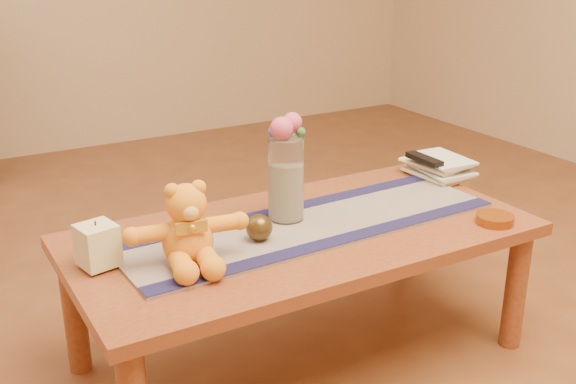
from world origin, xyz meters
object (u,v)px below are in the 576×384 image
bronze_ball (259,228)px  tv_remote (424,159)px  book_bottom (421,178)px  glass_vase (286,179)px  pillar_candle (98,245)px  amber_dish (495,219)px  teddy_bear (187,224)px

bronze_ball → tv_remote: tv_remote is taller
book_bottom → glass_vase: bearing=-175.2°
book_bottom → bronze_ball: bearing=-169.2°
pillar_candle → book_bottom: (1.21, 0.11, -0.05)m
amber_dish → tv_remote: bearing=81.0°
pillar_candle → amber_dish: pillar_candle is taller
pillar_candle → glass_vase: bearing=2.8°
tv_remote → bronze_ball: bearing=-166.9°
teddy_bear → glass_vase: glass_vase is taller
teddy_bear → book_bottom: teddy_bear is taller
teddy_bear → bronze_ball: 0.24m
amber_dish → teddy_bear: bearing=167.0°
teddy_bear → pillar_candle: 0.24m
pillar_candle → book_bottom: pillar_candle is taller
glass_vase → book_bottom: (0.62, 0.08, -0.13)m
pillar_candle → glass_vase: (0.59, 0.03, 0.07)m
teddy_bear → pillar_candle: size_ratio=2.78×
pillar_candle → amber_dish: size_ratio=0.98×
pillar_candle → tv_remote: 1.21m
bronze_ball → book_bottom: size_ratio=0.35×
glass_vase → tv_remote: 0.62m
pillar_candle → amber_dish: 1.19m
bronze_ball → book_bottom: (0.76, 0.19, -0.04)m
glass_vase → amber_dish: (0.55, -0.34, -0.12)m
pillar_candle → tv_remote: pillar_candle is taller
teddy_bear → amber_dish: 0.96m
pillar_candle → bronze_ball: bearing=-9.4°
tv_remote → amber_dish: size_ratio=1.37×
bronze_ball → amber_dish: size_ratio=0.67×
teddy_bear → tv_remote: 1.01m
bronze_ball → book_bottom: bearing=13.6°
tv_remote → pillar_candle: bearing=-175.0°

